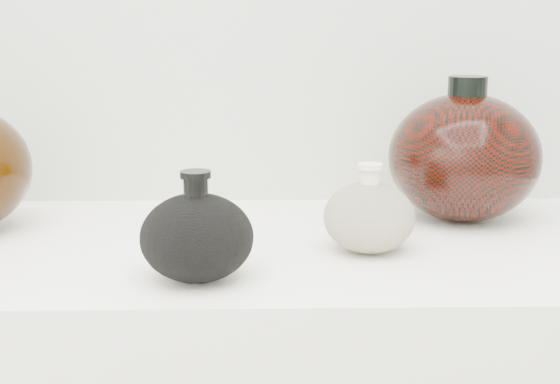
{
  "coord_description": "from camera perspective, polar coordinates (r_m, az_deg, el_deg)",
  "views": [
    {
      "loc": [
        0.04,
        -0.07,
        1.2
      ],
      "look_at": [
        0.06,
        0.92,
        0.98
      ],
      "focal_mm": 50.0,
      "sensor_mm": 36.0,
      "label": 1
    }
  ],
  "objects": [
    {
      "name": "black_gourd_vase",
      "position": [
        0.9,
        -6.1,
        -3.25
      ],
      "size": [
        0.16,
        0.16,
        0.13
      ],
      "color": "black",
      "rests_on": "display_counter"
    },
    {
      "name": "cream_gourd_vase",
      "position": [
        1.01,
        6.53,
        -1.79
      ],
      "size": [
        0.13,
        0.13,
        0.12
      ],
      "color": "beige",
      "rests_on": "display_counter"
    },
    {
      "name": "right_round_pot",
      "position": [
        1.19,
        13.31,
        2.53
      ],
      "size": [
        0.27,
        0.27,
        0.22
      ],
      "color": "black",
      "rests_on": "display_counter"
    }
  ]
}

